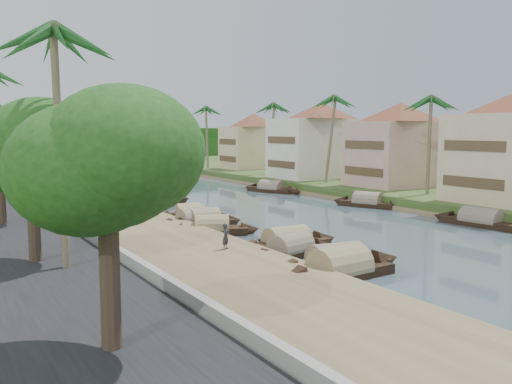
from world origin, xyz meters
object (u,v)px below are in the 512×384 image
bridge (98,162)px  sampan_1 (339,270)px  sampan_0 (336,264)px  person_near (226,236)px

bridge → sampan_1: bridge is taller
sampan_0 → sampan_1: (-0.80, -1.29, 0.01)m
bridge → sampan_1: size_ratio=3.13×
sampan_1 → bridge: bearing=77.7°
sampan_0 → person_near: (-4.35, 4.94, 1.15)m
bridge → sampan_0: 83.21m
bridge → person_near: size_ratio=18.16×
sampan_1 → person_near: bearing=114.0°
sampan_1 → person_near: 7.25m
person_near → bridge: bearing=41.6°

